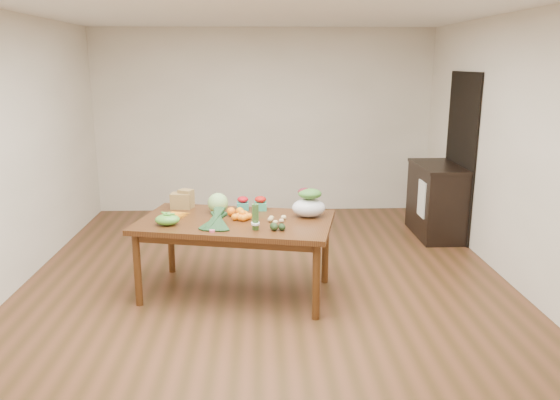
{
  "coord_description": "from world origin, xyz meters",
  "views": [
    {
      "loc": [
        -0.06,
        -5.15,
        2.21
      ],
      "look_at": [
        0.13,
        0.0,
        0.91
      ],
      "focal_mm": 35.0,
      "sensor_mm": 36.0,
      "label": 1
    }
  ],
  "objects_px": {
    "mandarin_cluster": "(242,215)",
    "salad_bag": "(309,204)",
    "dining_table": "(236,257)",
    "cabbage": "(218,203)",
    "kale_bunch": "(215,220)",
    "paper_bag": "(181,199)",
    "cabinet": "(436,200)",
    "asparagus_bundle": "(255,217)"
  },
  "relations": [
    {
      "from": "dining_table",
      "to": "paper_bag",
      "type": "height_order",
      "value": "paper_bag"
    },
    {
      "from": "dining_table",
      "to": "cabbage",
      "type": "xyz_separation_m",
      "value": [
        -0.18,
        0.26,
        0.48
      ]
    },
    {
      "from": "dining_table",
      "to": "cabinet",
      "type": "distance_m",
      "value": 3.08
    },
    {
      "from": "cabinet",
      "to": "mandarin_cluster",
      "type": "height_order",
      "value": "cabinet"
    },
    {
      "from": "cabinet",
      "to": "cabbage",
      "type": "height_order",
      "value": "cabbage"
    },
    {
      "from": "asparagus_bundle",
      "to": "salad_bag",
      "type": "distance_m",
      "value": 0.67
    },
    {
      "from": "mandarin_cluster",
      "to": "salad_bag",
      "type": "xyz_separation_m",
      "value": [
        0.64,
        0.09,
        0.07
      ]
    },
    {
      "from": "mandarin_cluster",
      "to": "kale_bunch",
      "type": "distance_m",
      "value": 0.36
    },
    {
      "from": "cabinet",
      "to": "mandarin_cluster",
      "type": "bearing_deg",
      "value": -144.18
    },
    {
      "from": "paper_bag",
      "to": "salad_bag",
      "type": "height_order",
      "value": "salad_bag"
    },
    {
      "from": "asparagus_bundle",
      "to": "salad_bag",
      "type": "height_order",
      "value": "asparagus_bundle"
    },
    {
      "from": "dining_table",
      "to": "salad_bag",
      "type": "height_order",
      "value": "salad_bag"
    },
    {
      "from": "salad_bag",
      "to": "dining_table",
      "type": "bearing_deg",
      "value": -173.18
    },
    {
      "from": "cabinet",
      "to": "asparagus_bundle",
      "type": "height_order",
      "value": "asparagus_bundle"
    },
    {
      "from": "mandarin_cluster",
      "to": "salad_bag",
      "type": "bearing_deg",
      "value": 7.76
    },
    {
      "from": "asparagus_bundle",
      "to": "cabbage",
      "type": "bearing_deg",
      "value": 134.41
    },
    {
      "from": "paper_bag",
      "to": "kale_bunch",
      "type": "height_order",
      "value": "paper_bag"
    },
    {
      "from": "paper_bag",
      "to": "cabinet",
      "type": "bearing_deg",
      "value": 22.96
    },
    {
      "from": "cabinet",
      "to": "kale_bunch",
      "type": "bearing_deg",
      "value": -142.74
    },
    {
      "from": "dining_table",
      "to": "kale_bunch",
      "type": "relative_size",
      "value": 4.55
    },
    {
      "from": "asparagus_bundle",
      "to": "dining_table",
      "type": "bearing_deg",
      "value": 132.05
    },
    {
      "from": "dining_table",
      "to": "mandarin_cluster",
      "type": "xyz_separation_m",
      "value": [
        0.07,
        -0.0,
        0.43
      ]
    },
    {
      "from": "cabbage",
      "to": "salad_bag",
      "type": "distance_m",
      "value": 0.91
    },
    {
      "from": "dining_table",
      "to": "mandarin_cluster",
      "type": "relative_size",
      "value": 10.1
    },
    {
      "from": "cabinet",
      "to": "paper_bag",
      "type": "relative_size",
      "value": 3.77
    },
    {
      "from": "kale_bunch",
      "to": "asparagus_bundle",
      "type": "relative_size",
      "value": 1.6
    },
    {
      "from": "paper_bag",
      "to": "asparagus_bundle",
      "type": "relative_size",
      "value": 1.08
    },
    {
      "from": "asparagus_bundle",
      "to": "mandarin_cluster",
      "type": "bearing_deg",
      "value": 122.78
    },
    {
      "from": "salad_bag",
      "to": "kale_bunch",
      "type": "bearing_deg",
      "value": -157.54
    },
    {
      "from": "kale_bunch",
      "to": "salad_bag",
      "type": "relative_size",
      "value": 1.23
    },
    {
      "from": "dining_table",
      "to": "asparagus_bundle",
      "type": "distance_m",
      "value": 0.63
    },
    {
      "from": "kale_bunch",
      "to": "cabbage",
      "type": "bearing_deg",
      "value": 103.45
    },
    {
      "from": "kale_bunch",
      "to": "asparagus_bundle",
      "type": "distance_m",
      "value": 0.37
    },
    {
      "from": "cabinet",
      "to": "mandarin_cluster",
      "type": "distance_m",
      "value": 3.04
    },
    {
      "from": "paper_bag",
      "to": "mandarin_cluster",
      "type": "xyz_separation_m",
      "value": [
        0.64,
        -0.46,
        -0.04
      ]
    },
    {
      "from": "kale_bunch",
      "to": "salad_bag",
      "type": "bearing_deg",
      "value": 34.54
    },
    {
      "from": "cabbage",
      "to": "mandarin_cluster",
      "type": "distance_m",
      "value": 0.36
    },
    {
      "from": "cabinet",
      "to": "mandarin_cluster",
      "type": "relative_size",
      "value": 5.67
    },
    {
      "from": "mandarin_cluster",
      "to": "kale_bunch",
      "type": "height_order",
      "value": "kale_bunch"
    },
    {
      "from": "kale_bunch",
      "to": "asparagus_bundle",
      "type": "height_order",
      "value": "asparagus_bundle"
    },
    {
      "from": "dining_table",
      "to": "cabbage",
      "type": "bearing_deg",
      "value": 137.36
    },
    {
      "from": "kale_bunch",
      "to": "mandarin_cluster",
      "type": "bearing_deg",
      "value": 61.44
    }
  ]
}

